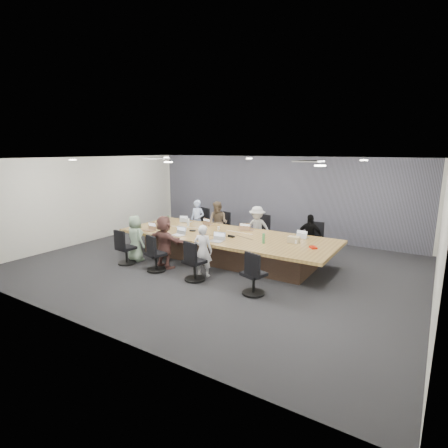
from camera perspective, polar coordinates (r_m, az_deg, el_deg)
The scene contains 41 objects.
floor at distance 9.42m, azimuth -1.30°, elevation -6.70°, with size 10.00×8.00×0.00m, color #27272A.
ceiling at distance 8.92m, azimuth -1.38°, elevation 10.60°, with size 10.00×8.00×0.00m, color white.
wall_back at distance 12.56m, azimuth 8.75°, elevation 4.47°, with size 10.00×2.80×0.00m, color beige.
wall_front at distance 6.21m, azimuth -22.09°, elevation -4.02°, with size 10.00×2.80×0.00m, color beige.
wall_left at distance 12.49m, azimuth -20.93°, elevation 3.78°, with size 8.00×2.80×0.00m, color beige.
wall_right at distance 7.63m, azimuth 31.93°, elevation -2.10°, with size 8.00×2.80×0.00m, color beige.
curtain at distance 12.49m, azimuth 8.60°, elevation 4.43°, with size 9.80×0.04×2.80m, color slate.
conference_table at distance 9.70m, azimuth 0.31°, elevation -3.65°, with size 6.00×2.20×0.74m.
chair_0 at distance 12.12m, azimuth -3.36°, elevation -0.34°, with size 0.58×0.58×0.86m, color black, non-canonical shape.
chair_1 at distance 11.68m, azimuth -0.03°, elevation -1.04°, with size 0.51×0.51×0.76m, color black, non-canonical shape.
chair_2 at distance 11.01m, azimuth 6.20°, elevation -1.71°, with size 0.57×0.57×0.84m, color black, non-canonical shape.
chair_3 at distance 10.45m, azimuth 14.27°, elevation -3.05°, with size 0.50×0.50×0.74m, color black, non-canonical shape.
chair_4 at distance 9.75m, azimuth -15.67°, elevation -4.22°, with size 0.50×0.50×0.74m, color black, non-canonical shape.
chair_5 at distance 9.01m, azimuth -11.07°, elevation -5.29°, with size 0.50×0.50×0.75m, color black, non-canonical shape.
chair_6 at distance 8.26m, azimuth -4.83°, elevation -6.65°, with size 0.51×0.51×0.76m, color black, non-canonical shape.
chair_7 at distance 7.49m, azimuth 4.88°, elevation -8.68°, with size 0.51×0.51×0.76m, color black, non-canonical shape.
person_0 at distance 11.79m, azimuth -4.36°, elevation 0.59°, with size 0.50×0.33×1.38m, color #ACBFEC.
laptop_0 at distance 11.35m, azimuth -6.01°, elevation 0.41°, with size 0.28×0.20×0.02m, color #B2B2B7.
person_1 at distance 11.33m, azimuth -0.97°, elevation 0.18°, with size 0.68×0.53×1.39m, color brown.
laptop_1 at distance 10.87m, azimuth -2.54°, elevation -0.06°, with size 0.32×0.22×0.02m, color #8C6647.
person_2 at distance 10.65m, azimuth 5.41°, elevation -0.74°, with size 0.88×0.50×1.36m, color #A3A3A3.
laptop_2 at distance 10.15m, azimuth 4.03°, elevation -0.94°, with size 0.32×0.22×0.02m, color #8C6647.
person_3 at distance 10.06m, azimuth 13.73°, elevation -2.03°, with size 0.75×0.31×1.28m, color black.
laptop_3 at distance 9.52m, azimuth 12.72°, elevation -2.08°, with size 0.30×0.20×0.02m, color #B2B2B7.
person_4 at distance 9.91m, azimuth -14.28°, elevation -2.27°, with size 0.62×0.41×1.28m, color gray.
laptop_4 at distance 10.26m, azimuth -12.10°, elevation -1.04°, with size 0.31×0.21×0.02m, color #8C6647.
person_5 at distance 9.18m, azimuth -9.66°, elevation -2.87°, with size 1.28×0.41×1.38m, color brown.
laptop_5 at distance 9.56m, azimuth -7.49°, elevation -1.82°, with size 0.32×0.22×0.02m, color #B2B2B7.
person_6 at distance 8.45m, azimuth -3.44°, elevation -4.36°, with size 0.47×0.31×1.28m, color silver.
laptop_6 at distance 8.86m, azimuth -1.39°, elevation -2.84°, with size 0.34×0.23×0.02m, color #B2B2B7.
bottle_green_left at distance 10.99m, azimuth -9.12°, elevation 0.62°, with size 0.08×0.08×0.28m, color #3A8148.
bottle_green_right at distance 8.72m, azimuth 6.47°, elevation -2.36°, with size 0.07×0.07×0.25m, color #3A8148.
bottle_clear at distance 10.70m, azimuth -5.86°, elevation 0.31°, with size 0.07×0.07×0.24m, color silver.
cup_white_far at distance 10.18m, azimuth -0.89°, elevation -0.66°, with size 0.07×0.07×0.09m, color white.
cup_white_near at distance 8.85m, azimuth 11.71°, elevation -2.83°, with size 0.08×0.08×0.10m, color white.
mug_brown at distance 11.02m, azimuth -10.06°, elevation 0.18°, with size 0.09×0.09×0.11m, color brown.
mic_left at distance 10.03m, azimuth -5.14°, elevation -1.07°, with size 0.16×0.11×0.03m, color black.
mic_right at distance 9.33m, azimuth 1.31°, elevation -2.03°, with size 0.16×0.11×0.03m, color black.
stapler at distance 9.28m, azimuth 1.10°, elevation -1.99°, with size 0.18×0.04×0.07m, color black.
canvas_bag at distance 8.92m, azimuth 11.33°, elevation -2.51°, with size 0.29×0.18×0.16m, color tan.
snack_packet at distance 8.52m, azimuth 14.36°, elevation -3.73°, with size 0.20×0.13×0.04m, color red.
Camera 1 is at (4.90, -7.45, 3.02)m, focal length 28.00 mm.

